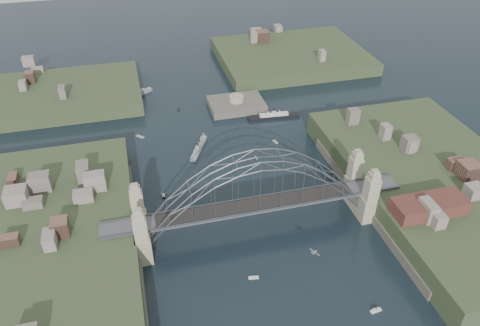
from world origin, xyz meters
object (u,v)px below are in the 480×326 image
at_px(wharf_shed, 429,206).
at_px(naval_cruiser_near, 199,148).
at_px(ocean_liner, 274,116).
at_px(bridge, 257,193).
at_px(fort_island, 236,108).
at_px(naval_cruiser_far, 136,95).

xyz_separation_m(wharf_shed, naval_cruiser_near, (-52.49, 57.46, -9.28)).
bearing_deg(naval_cruiser_near, ocean_liner, 24.08).
height_order(bridge, fort_island, bridge).
relative_size(naval_cruiser_far, ocean_liner, 0.68).
height_order(naval_cruiser_near, ocean_liner, ocean_liner).
relative_size(bridge, ocean_liner, 4.04).
relative_size(wharf_shed, naval_cruiser_near, 1.34).
height_order(fort_island, ocean_liner, fort_island).
xyz_separation_m(bridge, naval_cruiser_far, (-26.83, 90.48, -11.49)).
bearing_deg(ocean_liner, naval_cruiser_far, 147.54).
relative_size(wharf_shed, naval_cruiser_far, 1.41).
bearing_deg(fort_island, bridge, -99.73).
bearing_deg(naval_cruiser_near, bridge, -78.95).
xyz_separation_m(bridge, naval_cruiser_near, (-8.49, 43.46, -11.60)).
distance_m(naval_cruiser_near, ocean_liner, 35.75).
bearing_deg(fort_island, ocean_liner, -44.54).
distance_m(wharf_shed, naval_cruiser_far, 126.56).
distance_m(fort_island, wharf_shed, 90.48).
bearing_deg(bridge, ocean_liner, 67.41).
relative_size(fort_island, naval_cruiser_near, 1.48).
distance_m(bridge, fort_island, 72.14).
relative_size(bridge, naval_cruiser_far, 5.93).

